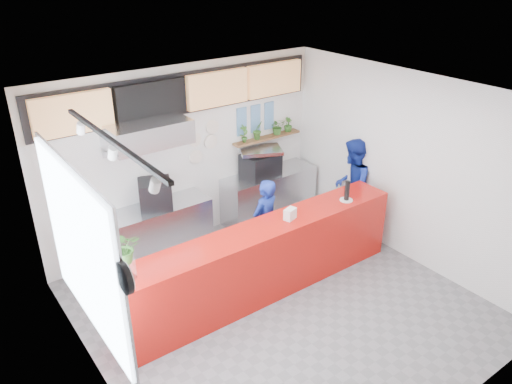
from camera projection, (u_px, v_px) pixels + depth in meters
floor at (280, 306)px, 7.07m from camera, size 5.00×5.00×0.00m
ceiling at (285, 99)px, 5.77m from camera, size 5.00×5.00×0.00m
wall_back at (187, 155)px, 8.23m from camera, size 5.00×0.00×5.00m
wall_left at (92, 282)px, 5.09m from camera, size 0.00×5.00×5.00m
wall_right at (407, 168)px, 7.75m from camera, size 0.00×5.00×5.00m
service_counter at (263, 261)px, 7.12m from camera, size 4.50×0.60×1.10m
cream_band at (183, 90)px, 7.75m from camera, size 5.00×0.02×0.80m
prep_bench at (156, 232)px, 8.05m from camera, size 1.80×0.60×0.90m
panini_oven at (155, 194)px, 7.78m from camera, size 0.64×0.64×0.44m
extraction_hood at (148, 133)px, 7.27m from camera, size 1.20×0.70×0.35m
hood_lip at (149, 146)px, 7.36m from camera, size 1.20×0.69×0.31m
right_bench at (269, 195)px, 9.27m from camera, size 1.80×0.60×0.90m
espresso_machine at (260, 165)px, 8.88m from camera, size 0.69×0.52×0.42m
espresso_tray at (261, 150)px, 8.76m from camera, size 0.87×0.76×0.07m
herb_shelf at (267, 138)px, 9.01m from camera, size 1.40×0.18×0.04m
menu_board_far_left at (73, 114)px, 6.75m from camera, size 1.10×0.10×0.55m
menu_board_mid_left at (151, 100)px, 7.37m from camera, size 1.10×0.10×0.55m
menu_board_mid_right at (218, 89)px, 7.99m from camera, size 1.10×0.10×0.55m
menu_board_far_right at (274, 79)px, 8.61m from camera, size 1.10×0.10×0.55m
soffit at (184, 93)px, 7.75m from camera, size 4.80×0.04×0.65m
window_pane at (82, 251)px, 5.23m from camera, size 0.04×2.20×1.90m
window_frame at (83, 251)px, 5.24m from camera, size 0.03×2.30×2.00m
wall_clock_rim at (124, 278)px, 4.22m from camera, size 0.05×0.30×0.30m
wall_clock_face at (128, 277)px, 4.23m from camera, size 0.02×0.26×0.26m
track_rail at (111, 141)px, 4.67m from camera, size 0.05×2.40×0.04m
dec_plate_a at (195, 140)px, 8.18m from camera, size 0.24×0.03×0.24m
dec_plate_b at (210, 142)px, 8.39m from camera, size 0.24×0.03×0.24m
dec_plate_c at (196, 157)px, 8.31m from camera, size 0.24×0.03×0.24m
dec_plate_d at (212, 127)px, 8.30m from camera, size 0.24×0.03×0.24m
photo_frame_a at (242, 115)px, 8.59m from camera, size 0.20×0.02×0.25m
photo_frame_b at (256, 112)px, 8.75m from camera, size 0.20×0.02×0.25m
photo_frame_c at (269, 109)px, 8.91m from camera, size 0.20×0.02×0.25m
photo_frame_d at (242, 129)px, 8.70m from camera, size 0.20×0.02×0.25m
photo_frame_e at (256, 125)px, 8.86m from camera, size 0.20×0.02×0.25m
photo_frame_f at (269, 122)px, 9.02m from camera, size 0.20×0.02×0.25m
staff_center at (265, 222)px, 7.79m from camera, size 0.59×0.45×1.44m
staff_right at (352, 186)px, 8.71m from camera, size 1.04×0.97×1.70m
herb_a at (244, 134)px, 8.66m from camera, size 0.19×0.15×0.32m
herb_b at (258, 130)px, 8.82m from camera, size 0.20×0.17×0.33m
herb_c at (278, 126)px, 9.07m from camera, size 0.31×0.28×0.30m
herb_d at (288, 125)px, 9.21m from camera, size 0.16×0.15×0.27m
glass_vase at (128, 269)px, 5.77m from camera, size 0.20×0.20×0.24m
basil_vase at (125, 248)px, 5.64m from camera, size 0.41×0.38×0.39m
napkin_holder at (290, 214)px, 7.07m from camera, size 0.21×0.17×0.16m
white_plate at (346, 200)px, 7.63m from camera, size 0.26×0.26×0.01m
pepper_mill at (347, 191)px, 7.56m from camera, size 0.09×0.09×0.31m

